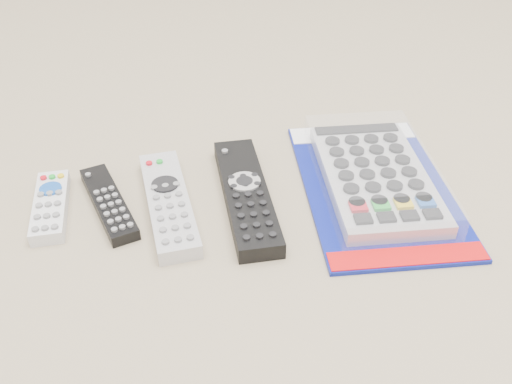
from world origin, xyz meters
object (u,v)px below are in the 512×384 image
object	(u,v)px
remote_small_grey	(50,206)
remote_large_black	(246,195)
remote_silver_dvd	(168,203)
remote_slim_black	(109,203)
jumbo_remote_packaged	(375,175)

from	to	relation	value
remote_small_grey	remote_large_black	bearing A→B (deg)	-6.80
remote_small_grey	remote_large_black	distance (m)	0.25
remote_large_black	remote_silver_dvd	bearing A→B (deg)	178.73
remote_slim_black	jumbo_remote_packaged	world-z (taller)	jumbo_remote_packaged
remote_silver_dvd	remote_large_black	distance (m)	0.10
remote_silver_dvd	remote_large_black	xyz separation A→B (m)	(0.10, -0.01, 0.00)
remote_large_black	jumbo_remote_packaged	size ratio (longest dim) A/B	0.69
jumbo_remote_packaged	remote_slim_black	bearing A→B (deg)	-178.35
remote_large_black	jumbo_remote_packaged	xyz separation A→B (m)	(0.18, -0.02, 0.01)
remote_small_grey	jumbo_remote_packaged	size ratio (longest dim) A/B	0.40
remote_slim_black	remote_silver_dvd	world-z (taller)	remote_silver_dvd
remote_slim_black	remote_silver_dvd	xyz separation A→B (m)	(0.07, -0.02, 0.00)
remote_small_grey	remote_large_black	size ratio (longest dim) A/B	0.57
remote_slim_black	remote_small_grey	bearing A→B (deg)	158.40
remote_small_grey	remote_large_black	world-z (taller)	remote_large_black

